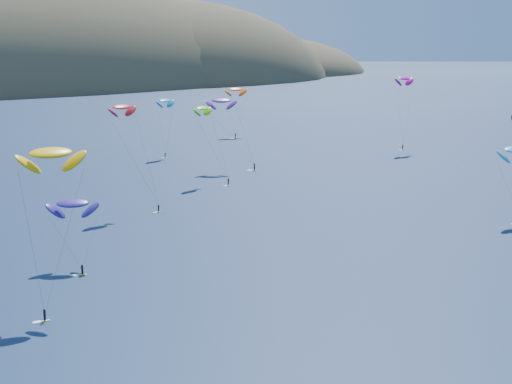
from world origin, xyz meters
name	(u,v)px	position (x,y,z in m)	size (l,w,h in m)	color
kitesurfer_2	(51,153)	(-44.51, 67.57, 22.22)	(10.37, 11.77, 24.93)	#CDE519
kitesurfer_3	(203,108)	(14.60, 134.89, 19.62)	(7.72, 13.30, 21.66)	#CDE519
kitesurfer_4	(165,101)	(22.88, 178.20, 17.89)	(8.73, 8.70, 20.13)	#CDE519
kitesurfer_6	(221,101)	(27.94, 148.96, 19.97)	(11.51, 13.95, 22.52)	#CDE519
kitesurfer_8	(404,78)	(98.28, 147.72, 24.27)	(8.91, 5.08, 26.68)	#CDE519
kitesurfer_9	(122,107)	(-15.20, 116.07, 23.21)	(9.57, 10.96, 25.33)	#CDE519
kitesurfer_10	(73,203)	(-37.38, 82.38, 10.66)	(9.41, 11.19, 13.07)	#CDE519
kitesurfer_11	(235,89)	(66.07, 207.89, 17.88)	(10.96, 12.11, 20.49)	#CDE519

